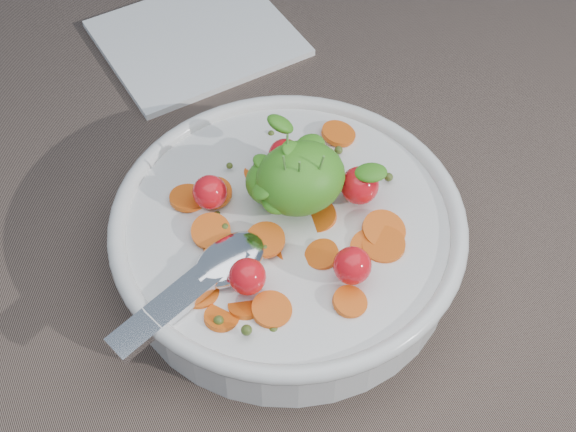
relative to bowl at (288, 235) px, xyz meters
name	(u,v)px	position (x,y,z in m)	size (l,w,h in m)	color
ground	(254,260)	(-0.02, 0.01, -0.03)	(6.00, 6.00, 0.00)	#715D50
bowl	(288,235)	(0.00, 0.00, 0.00)	(0.27, 0.25, 0.10)	silver
napkin	(197,38)	(0.03, 0.26, -0.03)	(0.17, 0.15, 0.01)	white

